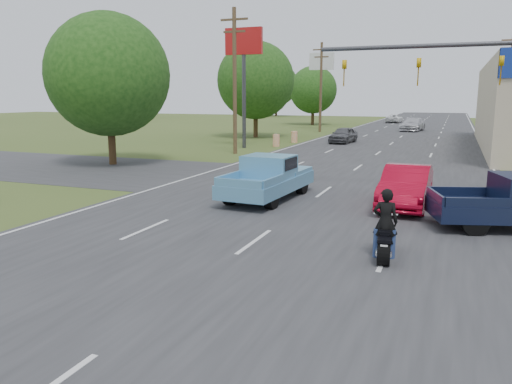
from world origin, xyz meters
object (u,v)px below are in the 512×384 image
at_px(rider, 385,226).
at_px(distant_car_grey, 343,135).
at_px(blue_pickup, 269,177).
at_px(distant_car_white, 394,119).
at_px(distant_car_silver, 413,124).
at_px(motorcycle, 384,242).
at_px(red_convertible, 406,187).

relative_size(rider, distant_car_grey, 0.42).
bearing_deg(distant_car_grey, rider, -69.66).
height_order(blue_pickup, distant_car_grey, blue_pickup).
bearing_deg(distant_car_white, blue_pickup, 94.17).
bearing_deg(distant_car_white, distant_car_silver, 104.92).
bearing_deg(distant_car_silver, rider, -78.01).
xyz_separation_m(rider, distant_car_silver, (-3.23, 49.55, -0.08)).
relative_size(blue_pickup, distant_car_white, 1.16).
bearing_deg(blue_pickup, distant_car_silver, 90.98).
relative_size(distant_car_grey, distant_car_silver, 0.77).
bearing_deg(distant_car_white, distant_car_grey, 91.92).
distance_m(rider, distant_car_white, 68.62).
xyz_separation_m(blue_pickup, distant_car_silver, (2.06, 43.57, -0.11)).
bearing_deg(distant_car_grey, motorcycle, -69.67).
height_order(rider, distant_car_white, rider).
relative_size(red_convertible, motorcycle, 2.29).
distance_m(motorcycle, distant_car_silver, 49.70).
bearing_deg(blue_pickup, red_convertible, 8.16).
relative_size(red_convertible, rider, 2.70).
bearing_deg(blue_pickup, motorcycle, -44.98).
bearing_deg(distant_car_grey, distant_car_silver, 83.21).
relative_size(red_convertible, distant_car_white, 0.99).
bearing_deg(rider, distant_car_silver, -92.75).
bearing_deg(red_convertible, rider, -88.25).
distance_m(rider, distant_car_silver, 49.66).
height_order(blue_pickup, distant_car_silver, blue_pickup).
xyz_separation_m(red_convertible, distant_car_grey, (-7.54, 24.74, -0.06)).
bearing_deg(motorcycle, red_convertible, 84.21).
distance_m(motorcycle, rider, 0.40).
height_order(distant_car_grey, distant_car_white, distant_car_grey).
xyz_separation_m(red_convertible, distant_car_silver, (-3.16, 43.17, 0.02)).
bearing_deg(blue_pickup, rider, -44.80).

